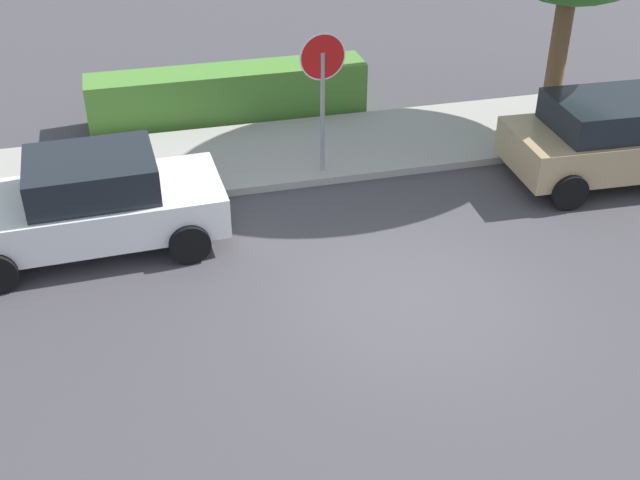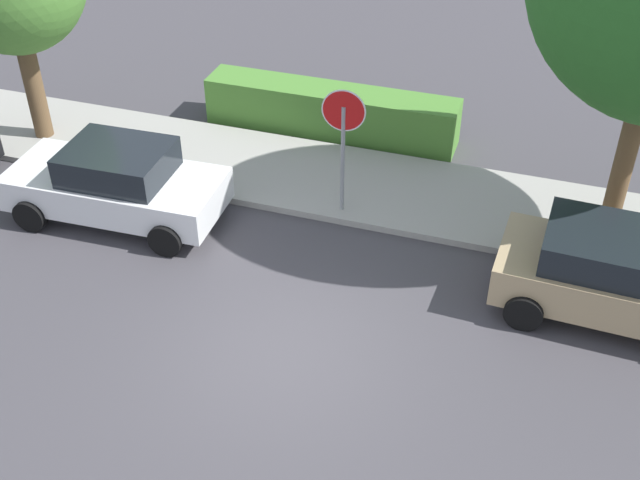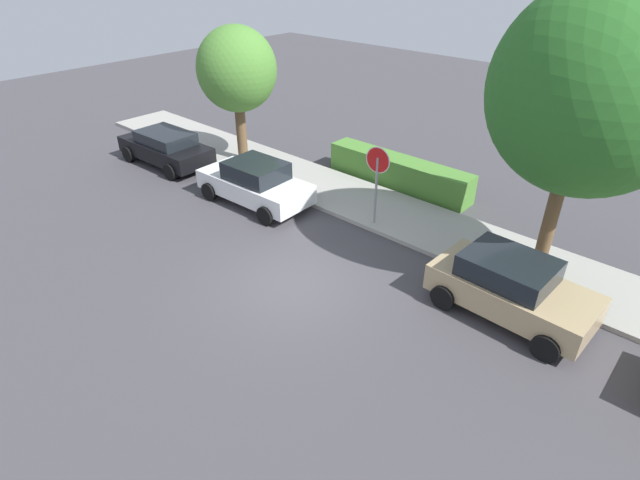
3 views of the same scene
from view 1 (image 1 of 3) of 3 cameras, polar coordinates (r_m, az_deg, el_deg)
name	(u,v)px [view 1 (image 1 of 3)]	position (r m, az deg, el deg)	size (l,w,h in m)	color
ground_plane	(409,295)	(11.72, 6.32, -3.91)	(60.00, 60.00, 0.00)	#423F44
sidewalk_curb	(323,148)	(15.77, 0.19, 6.55)	(32.00, 2.75, 0.14)	#9E9B93
stop_sign	(323,80)	(14.09, 0.18, 11.31)	(0.83, 0.08, 2.69)	gray
parked_car_white	(90,203)	(12.89, -16.07, 2.54)	(4.20, 2.11, 1.53)	white
parked_car_tan	(613,138)	(15.39, 20.14, 6.83)	(3.88, 2.15, 1.54)	tan
front_yard_hedge	(229,94)	(17.22, -6.52, 10.29)	(5.80, 0.97, 1.08)	#4C8433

